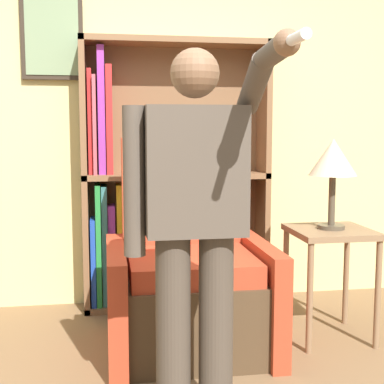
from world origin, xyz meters
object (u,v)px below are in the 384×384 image
(side_table, at_px, (330,248))
(table_lamp, at_px, (333,161))
(bookcase, at_px, (154,182))
(person_standing, at_px, (195,216))
(armchair, at_px, (188,282))

(side_table, height_order, table_lamp, table_lamp)
(bookcase, height_order, side_table, bookcase)
(person_standing, distance_m, side_table, 1.32)
(bookcase, height_order, person_standing, bookcase)
(armchair, bearing_deg, side_table, -0.96)
(armchair, relative_size, table_lamp, 2.26)
(armchair, xyz_separation_m, table_lamp, (0.87, -0.01, 0.71))
(bookcase, bearing_deg, table_lamp, -38.01)
(bookcase, distance_m, table_lamp, 1.28)
(person_standing, height_order, table_lamp, person_standing)
(bookcase, distance_m, side_table, 1.31)
(person_standing, height_order, side_table, person_standing)
(bookcase, relative_size, person_standing, 1.18)
(armchair, height_order, table_lamp, armchair)
(person_standing, xyz_separation_m, side_table, (0.97, 0.82, -0.35))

